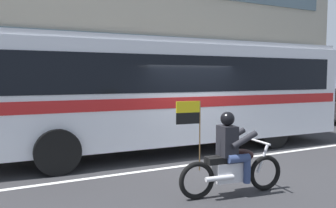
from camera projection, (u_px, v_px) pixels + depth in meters
The scene contains 7 objects.
ground_plane at pixel (190, 158), 9.13m from camera, with size 60.00×60.00×0.00m, color #2B2B2D.
sidewalk_curb at pixel (127, 129), 13.67m from camera, with size 28.00×3.80×0.15m, color #B7B2A8.
lane_center_stripe at pixel (202, 163), 8.59m from camera, with size 26.60×0.14×0.01m, color silver.
office_building_facade at pixel (109, 16), 15.32m from camera, with size 28.00×0.89×9.88m.
transit_bus at pixel (169, 88), 10.02m from camera, with size 11.06×2.90×3.22m.
motorcycle_with_rider at pixel (231, 160), 6.25m from camera, with size 2.19×0.67×1.78m.
fire_hydrant at pixel (226, 117), 14.13m from camera, with size 0.22×0.30×0.75m.
Camera 1 is at (-4.56, -7.76, 2.20)m, focal length 36.10 mm.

